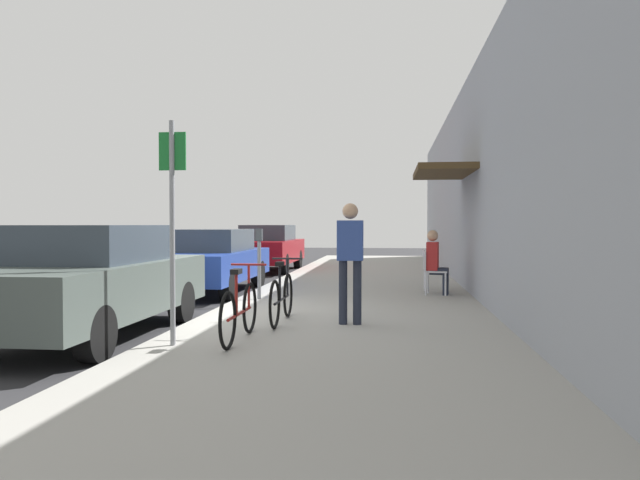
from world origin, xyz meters
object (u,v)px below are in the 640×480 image
seated_patron_0 (436,260)px  pedestrian_standing (350,253)px  parked_car_2 (268,247)px  bicycle_0 (282,297)px  parked_car_0 (90,280)px  parking_meter (259,258)px  street_sign (172,214)px  bicycle_1 (240,311)px  parked_car_1 (210,260)px  cafe_chair_0 (432,269)px  cafe_chair_1 (430,267)px

seated_patron_0 → pedestrian_standing: pedestrian_standing is taller
parked_car_2 → bicycle_0: size_ratio=2.57×
parked_car_0 → parking_meter: (1.55, 3.44, 0.11)m
street_sign → pedestrian_standing: 2.63m
parking_meter → bicycle_1: size_ratio=0.77×
street_sign → bicycle_0: street_sign is taller
parked_car_1 → street_sign: size_ratio=1.69×
cafe_chair_0 → seated_patron_0: bearing=-8.9°
parked_car_0 → seated_patron_0: (4.90, 4.58, 0.04)m
parked_car_0 → bicycle_1: 2.30m
parked_car_2 → bicycle_0: 11.11m
pedestrian_standing → bicycle_1: bearing=-132.6°
bicycle_1 → cafe_chair_0: size_ratio=1.97×
cafe_chair_0 → parked_car_0: bearing=-136.5°
parked_car_2 → cafe_chair_0: 8.56m
bicycle_0 → seated_patron_0: seated_patron_0 is taller
parked_car_0 → parked_car_1: 5.38m
parked_car_1 → parked_car_2: bearing=90.0°
parked_car_1 → bicycle_1: bearing=-69.7°
bicycle_1 → parked_car_1: bearing=110.3°
bicycle_0 → bicycle_1: same height
cafe_chair_1 → street_sign: bearing=-118.0°
parked_car_0 → cafe_chair_0: (4.84, 4.59, -0.15)m
parked_car_0 → street_sign: street_sign is taller
parking_meter → cafe_chair_1: bearing=30.1°
cafe_chair_0 → parking_meter: bearing=-160.7°
parked_car_1 → street_sign: 6.54m
bicycle_0 → pedestrian_standing: (0.98, -0.04, 0.64)m
cafe_chair_0 → cafe_chair_1: size_ratio=1.00×
parked_car_2 → street_sign: bearing=-83.2°
bicycle_0 → seated_patron_0: 4.49m
parked_car_2 → pedestrian_standing: size_ratio=2.59×
parked_car_1 → bicycle_0: bearing=-61.6°
parked_car_0 → cafe_chair_1: 7.21m
street_sign → pedestrian_standing: bearing=41.1°
street_sign → seated_patron_0: bearing=58.3°
parked_car_1 → bicycle_0: parked_car_1 is taller
street_sign → cafe_chair_1: street_sign is taller
parked_car_0 → cafe_chair_1: size_ratio=5.06×
bicycle_0 → street_sign: bearing=-119.0°
bicycle_1 → cafe_chair_1: 6.48m
street_sign → parking_meter: bearing=89.3°
seated_patron_0 → bicycle_1: bearing=-117.6°
bicycle_0 → parked_car_2: bearing=102.8°
seated_patron_0 → street_sign: bearing=-121.7°
parked_car_2 → cafe_chair_1: size_ratio=5.06×
cafe_chair_1 → parked_car_0: bearing=-132.1°
parked_car_1 → cafe_chair_1: (4.84, -0.04, -0.11)m
cafe_chair_0 → street_sign: bearing=-121.2°
pedestrian_standing → bicycle_0: bearing=177.5°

